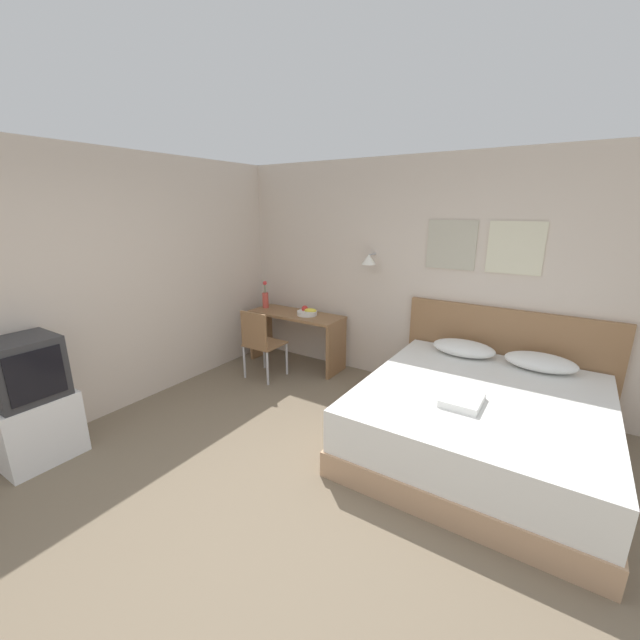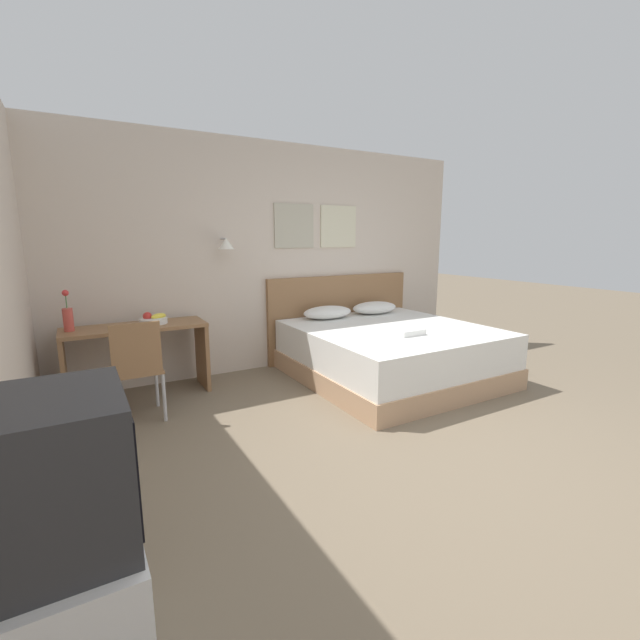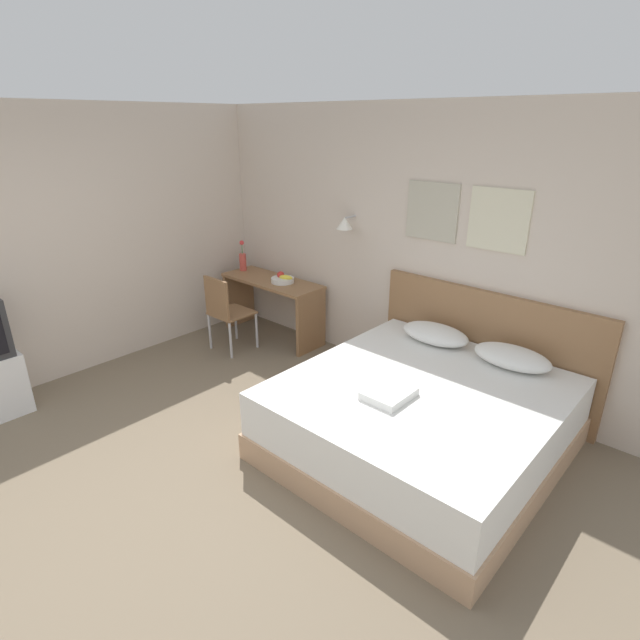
{
  "view_description": "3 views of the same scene",
  "coord_description": "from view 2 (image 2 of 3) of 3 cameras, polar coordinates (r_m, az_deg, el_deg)",
  "views": [
    {
      "loc": [
        1.5,
        -1.59,
        2.08
      ],
      "look_at": [
        -0.52,
        1.51,
        1.03
      ],
      "focal_mm": 22.0,
      "sensor_mm": 36.0,
      "label": 1
    },
    {
      "loc": [
        -2.01,
        -1.92,
        1.57
      ],
      "look_at": [
        -0.06,
        1.45,
        0.81
      ],
      "focal_mm": 24.0,
      "sensor_mm": 36.0,
      "label": 2
    },
    {
      "loc": [
        2.67,
        -1.3,
        2.48
      ],
      "look_at": [
        -0.31,
        1.99,
        0.69
      ],
      "focal_mm": 28.0,
      "sensor_mm": 36.0,
      "label": 3
    }
  ],
  "objects": [
    {
      "name": "ground_plane",
      "position": [
        3.19,
        14.92,
        -18.82
      ],
      "size": [
        24.0,
        24.0,
        0.0
      ],
      "primitive_type": "plane",
      "color": "#756651"
    },
    {
      "name": "wall_back",
      "position": [
        5.17,
        -7.06,
        8.27
      ],
      "size": [
        5.56,
        0.31,
        2.65
      ],
      "color": "beige",
      "rests_on": "ground_plane"
    },
    {
      "name": "bed",
      "position": [
        4.89,
        9.44,
        -4.31
      ],
      "size": [
        1.96,
        2.06,
        0.59
      ],
      "color": "tan",
      "rests_on": "ground_plane"
    },
    {
      "name": "headboard",
      "position": [
        5.67,
        2.72,
        0.52
      ],
      "size": [
        2.08,
        0.06,
        1.08
      ],
      "color": "#8E6642",
      "rests_on": "ground_plane"
    },
    {
      "name": "pillow_left",
      "position": [
        5.24,
        1.02,
        1.03
      ],
      "size": [
        0.64,
        0.38,
        0.15
      ],
      "color": "white",
      "rests_on": "bed"
    },
    {
      "name": "pillow_right",
      "position": [
        5.64,
        7.28,
        1.65
      ],
      "size": [
        0.64,
        0.38,
        0.15
      ],
      "color": "white",
      "rests_on": "bed"
    },
    {
      "name": "folded_towel_near_foot",
      "position": [
        4.52,
        11.08,
        -1.38
      ],
      "size": [
        0.29,
        0.36,
        0.06
      ],
      "color": "white",
      "rests_on": "bed"
    },
    {
      "name": "desk",
      "position": [
        4.57,
        -23.23,
        -3.24
      ],
      "size": [
        1.31,
        0.49,
        0.72
      ],
      "color": "#8E6642",
      "rests_on": "ground_plane"
    },
    {
      "name": "desk_chair",
      "position": [
        3.93,
        -23.31,
        -5.39
      ],
      "size": [
        0.42,
        0.42,
        0.89
      ],
      "color": "#8E6642",
      "rests_on": "ground_plane"
    },
    {
      "name": "fruit_bowl",
      "position": [
        4.55,
        -21.34,
        0.02
      ],
      "size": [
        0.27,
        0.27,
        0.12
      ],
      "color": "silver",
      "rests_on": "desk"
    },
    {
      "name": "flower_vase",
      "position": [
        4.5,
        -30.57,
        0.35
      ],
      "size": [
        0.09,
        0.09,
        0.38
      ],
      "color": "#D14C42",
      "rests_on": "desk"
    },
    {
      "name": "tv_stand",
      "position": [
        1.97,
        -30.26,
        -31.2
      ],
      "size": [
        0.47,
        0.59,
        0.57
      ],
      "color": "white",
      "rests_on": "ground_plane"
    },
    {
      "name": "television",
      "position": [
        1.67,
        -32.0,
        -17.03
      ],
      "size": [
        0.46,
        0.5,
        0.51
      ],
      "color": "#2D2D30",
      "rests_on": "tv_stand"
    }
  ]
}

